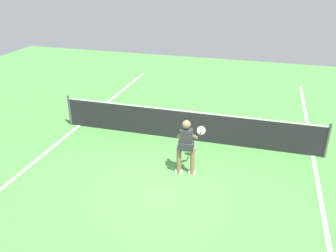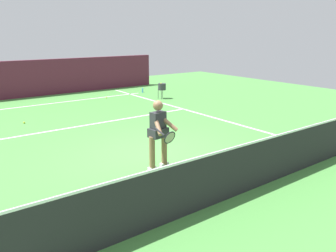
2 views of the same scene
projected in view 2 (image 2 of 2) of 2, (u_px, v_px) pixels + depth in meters
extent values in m
plane|color=#4C9342|center=(155.00, 154.00, 8.43)|extent=(26.87, 26.87, 0.00)
cube|color=#561E33|center=(36.00, 78.00, 15.99)|extent=(12.64, 0.24, 1.72)
cube|color=white|center=(53.00, 103.00, 14.51)|extent=(8.64, 0.10, 0.01)
cube|color=white|center=(94.00, 124.00, 11.23)|extent=(7.64, 0.10, 0.01)
cube|color=white|center=(255.00, 129.00, 10.61)|extent=(0.10, 18.67, 0.01)
cube|color=#232326|center=(238.00, 172.00, 6.17)|extent=(8.16, 0.02, 0.95)
cube|color=white|center=(240.00, 146.00, 6.04)|extent=(8.16, 0.02, 0.04)
cylinder|color=#8C6647|center=(164.00, 150.00, 7.57)|extent=(0.13, 0.13, 0.78)
cylinder|color=#8C6647|center=(152.00, 154.00, 7.33)|extent=(0.13, 0.13, 0.78)
cube|color=white|center=(164.00, 164.00, 7.66)|extent=(0.20, 0.10, 0.08)
cube|color=white|center=(152.00, 169.00, 7.42)|extent=(0.20, 0.10, 0.08)
cube|color=#2D2D33|center=(158.00, 124.00, 7.28)|extent=(0.34, 0.24, 0.52)
cube|color=#2D2D33|center=(158.00, 132.00, 7.33)|extent=(0.43, 0.33, 0.20)
sphere|color=#8C6647|center=(158.00, 105.00, 7.17)|extent=(0.22, 0.22, 0.22)
cylinder|color=#8C6647|center=(168.00, 123.00, 7.27)|extent=(0.33, 0.45, 0.37)
cylinder|color=#8C6647|center=(158.00, 125.00, 7.07)|extent=(0.23, 0.48, 0.37)
cylinder|color=black|center=(159.00, 131.00, 6.76)|extent=(0.07, 0.30, 0.14)
torus|color=black|center=(170.00, 138.00, 6.57)|extent=(0.30, 0.15, 0.28)
cylinder|color=beige|center=(170.00, 138.00, 6.57)|extent=(0.25, 0.12, 0.23)
sphere|color=#D1E533|center=(106.00, 98.00, 15.61)|extent=(0.07, 0.07, 0.07)
sphere|color=#D1E533|center=(24.00, 123.00, 11.28)|extent=(0.07, 0.07, 0.07)
cylinder|color=#333338|center=(162.00, 87.00, 15.44)|extent=(0.36, 0.36, 0.30)
cylinder|color=#333338|center=(161.00, 95.00, 15.36)|extent=(0.02, 0.02, 0.40)
cylinder|color=#333338|center=(163.00, 94.00, 15.70)|extent=(0.02, 0.02, 0.40)
cylinder|color=#333338|center=(158.00, 94.00, 15.55)|extent=(0.02, 0.02, 0.40)
sphere|color=#D1E533|center=(161.00, 83.00, 15.36)|extent=(0.07, 0.07, 0.07)
cylinder|color=#4C9EE5|center=(143.00, 90.00, 17.05)|extent=(0.07, 0.07, 0.24)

